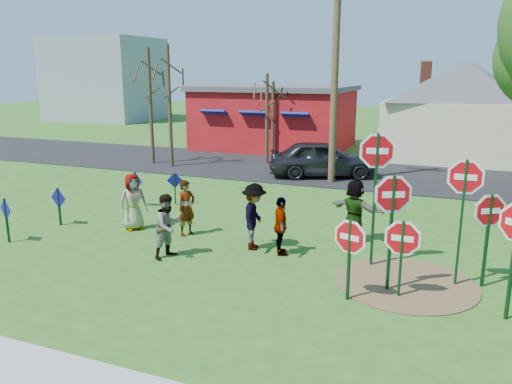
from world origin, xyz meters
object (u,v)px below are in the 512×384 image
stop_sign_a (350,243)px  suv (322,159)px  person_a (133,202)px  person_b (186,208)px  stop_sign_b (376,165)px  stop_sign_c (464,193)px  utility_pole (335,65)px  stop_sign_d (489,218)px

stop_sign_a → suv: bearing=124.6°
person_a → person_b: size_ratio=1.04×
stop_sign_b → person_a: 7.49m
stop_sign_c → suv: (-5.86, 10.60, -1.29)m
person_a → person_b: person_a is taller
stop_sign_a → person_b: bearing=172.2°
stop_sign_b → utility_pole: 10.00m
stop_sign_b → person_a: size_ratio=2.00×
stop_sign_a → person_a: stop_sign_a is taller
utility_pole → stop_sign_d: bearing=-58.7°
stop_sign_c → person_a: stop_sign_c is taller
stop_sign_b → stop_sign_d: size_ratio=1.53×
stop_sign_d → utility_pole: bearing=90.9°
person_b → utility_pole: bearing=6.5°
person_a → person_b: 1.80m
person_a → person_b: (1.80, 0.11, -0.04)m
stop_sign_a → suv: stop_sign_a is taller
stop_sign_b → person_b: (-5.49, 0.40, -1.72)m
stop_sign_a → suv: 12.82m
stop_sign_c → person_b: size_ratio=1.82×
stop_sign_c → stop_sign_d: bearing=14.3°
stop_sign_c → stop_sign_d: 0.79m
stop_sign_b → suv: 10.96m
stop_sign_b → stop_sign_d: (2.55, -0.34, -0.94)m
utility_pole → stop_sign_a: bearing=-74.8°
person_a → suv: 10.40m
stop_sign_a → stop_sign_c: 2.85m
person_a → utility_pole: bearing=12.8°
stop_sign_b → stop_sign_d: stop_sign_b is taller
stop_sign_c → utility_pole: utility_pole is taller
suv → stop_sign_b: bearing=178.8°
person_b → utility_pole: utility_pole is taller
stop_sign_b → utility_pole: size_ratio=0.37×
person_b → suv: 9.85m
stop_sign_b → utility_pole: bearing=94.4°
stop_sign_b → stop_sign_d: bearing=-22.5°
stop_sign_b → person_b: size_ratio=2.09×
suv → utility_pole: 4.32m
stop_sign_d → utility_pole: size_ratio=0.24×
person_a → suv: (3.41, 9.82, -0.00)m
stop_sign_d → utility_pole: 11.60m
stop_sign_d → suv: bearing=91.2°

